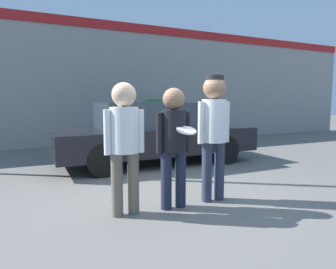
{
  "coord_description": "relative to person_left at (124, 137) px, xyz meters",
  "views": [
    {
      "loc": [
        -1.99,
        -3.97,
        1.47
      ],
      "look_at": [
        -0.2,
        -0.16,
        1.01
      ],
      "focal_mm": 32.0,
      "sensor_mm": 36.0,
      "label": 1
    }
  ],
  "objects": [
    {
      "name": "ground_plane",
      "position": [
        0.88,
        0.3,
        -1.03
      ],
      "size": [
        56.0,
        56.0,
        0.0
      ],
      "primitive_type": "plane",
      "color": "#66635E"
    },
    {
      "name": "storefront_building",
      "position": [
        0.88,
        6.7,
        1.1
      ],
      "size": [
        24.0,
        0.22,
        4.19
      ],
      "color": "gray",
      "rests_on": "ground"
    },
    {
      "name": "person_left",
      "position": [
        0.0,
        0.0,
        0.0
      ],
      "size": [
        0.53,
        0.36,
        1.72
      ],
      "color": "#665B4C",
      "rests_on": "ground"
    },
    {
      "name": "person_middle_with_frisbee",
      "position": [
        0.68,
        -0.04,
        -0.05
      ],
      "size": [
        0.51,
        0.54,
        1.66
      ],
      "color": "#1E2338",
      "rests_on": "ground"
    },
    {
      "name": "person_right",
      "position": [
        1.36,
        0.0,
        0.11
      ],
      "size": [
        0.53,
        0.36,
        1.85
      ],
      "color": "#2D3347",
      "rests_on": "ground"
    },
    {
      "name": "parked_car_near",
      "position": [
        1.61,
        2.89,
        -0.3
      ],
      "size": [
        4.66,
        1.8,
        1.46
      ],
      "color": "black",
      "rests_on": "ground"
    },
    {
      "name": "shrub",
      "position": [
        2.8,
        5.73,
        -0.24
      ],
      "size": [
        1.57,
        1.57,
        1.57
      ],
      "color": "#2D6B33",
      "rests_on": "ground"
    }
  ]
}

